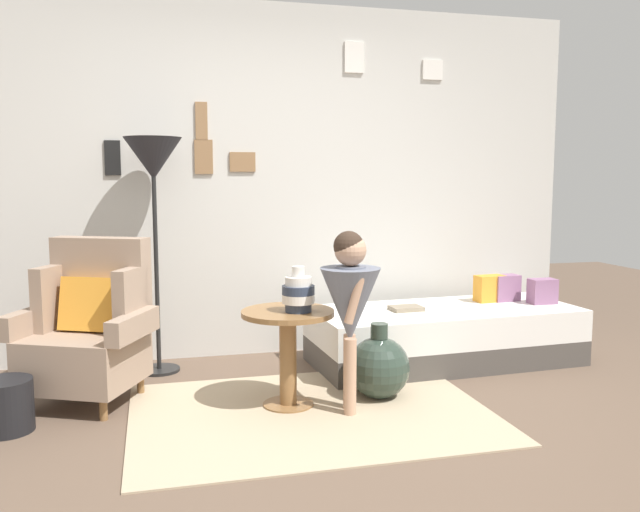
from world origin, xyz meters
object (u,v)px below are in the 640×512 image
Objects in this scene: vase_striped at (298,293)px; person_child at (350,299)px; floor_lamp at (153,169)px; daybed at (444,335)px; demijohn_near at (379,367)px; magazine_basket at (6,406)px; side_table at (288,339)px; armchair at (89,328)px; book_on_daybed at (406,308)px.

vase_striped is 0.30m from person_child.
floor_lamp reaches higher than person_child.
demijohn_near reaches higher than daybed.
magazine_basket is at bearing 174.50° from person_child.
magazine_basket is (-2.08, -0.02, -0.05)m from demijohn_near.
daybed is at bearing 40.30° from person_child.
floor_lamp is (-0.72, 0.91, 0.98)m from side_table.
vase_striped is 0.71m from demijohn_near.
vase_striped is (1.18, -0.46, 0.24)m from armchair.
demijohn_near is (1.29, -0.90, -1.19)m from floor_lamp.
armchair is 3.71× the size of vase_striped.
armchair is 1.28m from vase_striped.
side_table reaches higher than daybed.
magazine_basket is (-0.79, -0.92, -1.25)m from floor_lamp.
book_on_daybed is (2.10, 0.21, -0.02)m from armchair.
armchair is at bearing 157.73° from person_child.
daybed is 1.45m from side_table.
magazine_basket is at bearing -179.43° from demijohn_near.
armchair is 3.46× the size of magazine_basket.
person_child reaches higher than magazine_basket.
floor_lamp reaches higher than book_on_daybed.
floor_lamp is at bearing 133.49° from person_child.
armchair reaches higher than demijohn_near.
daybed is 7.42× the size of vase_striped.
demijohn_near is at bearing -124.33° from book_on_daybed.
demijohn_near is (-0.42, -0.61, -0.22)m from book_on_daybed.
person_child is at bearing -139.70° from daybed.
armchair is at bearing -174.16° from book_on_daybed.
book_on_daybed is (0.98, 0.62, 0.01)m from side_table.
side_table is 2.19× the size of vase_striped.
side_table is at bearing 136.76° from vase_striped.
floor_lamp is 1.74m from magazine_basket.
floor_lamp reaches higher than demijohn_near.
armchair is 1.75m from demijohn_near.
book_on_daybed is (0.66, 0.81, -0.24)m from person_child.
book_on_daybed is 0.77m from demijohn_near.
armchair reaches higher than daybed.
book_on_daybed is (-0.30, -0.01, 0.22)m from daybed.
book_on_daybed is at bearing -9.76° from floor_lamp.
floor_lamp reaches higher than vase_striped.
vase_striped is at bearing 153.16° from person_child.
floor_lamp is at bearing 128.83° from vase_striped.
demijohn_near is at bearing 6.94° from vase_striped.
armchair is at bearing 166.87° from demijohn_near.
floor_lamp reaches higher than magazine_basket.
vase_striped reaches higher than daybed.
armchair is at bearing 46.48° from magazine_basket.
magazine_basket is at bearing 178.48° from vase_striped.
book_on_daybed is at bearing 14.15° from magazine_basket.
person_child is 4.73× the size of book_on_daybed.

